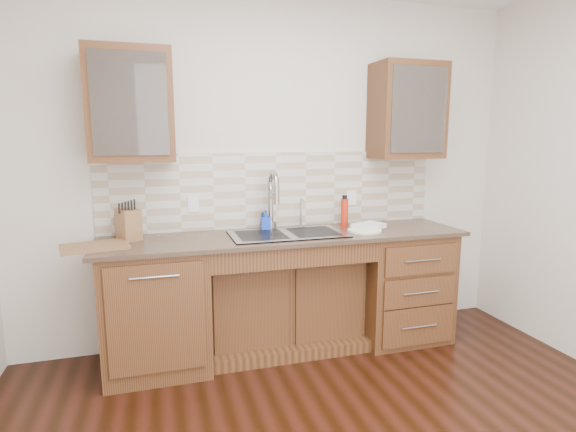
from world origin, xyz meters
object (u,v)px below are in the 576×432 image
object	(u,v)px
plate	(365,230)
knife_block	(128,224)
soap_bottle	(266,220)
water_bottle	(344,213)
cutting_board	(95,246)

from	to	relation	value
plate	knife_block	bearing A→B (deg)	173.01
soap_bottle	water_bottle	world-z (taller)	water_bottle
water_bottle	cutting_board	bearing A→B (deg)	-173.05
water_bottle	knife_block	xyz separation A→B (m)	(-1.64, -0.03, -0.00)
plate	knife_block	xyz separation A→B (m)	(-1.71, 0.21, 0.10)
knife_block	cutting_board	distance (m)	0.30
water_bottle	plate	size ratio (longest dim) A/B	0.85
plate	cutting_board	bearing A→B (deg)	179.60
water_bottle	knife_block	distance (m)	1.64
soap_bottle	water_bottle	distance (m)	0.65
knife_block	cutting_board	bearing A→B (deg)	-160.45
soap_bottle	cutting_board	world-z (taller)	soap_bottle
soap_bottle	knife_block	world-z (taller)	knife_block
water_bottle	plate	distance (m)	0.27
soap_bottle	plate	distance (m)	0.76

